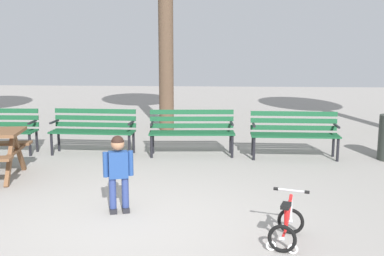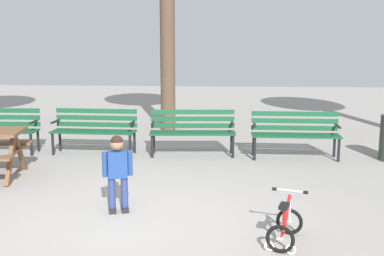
% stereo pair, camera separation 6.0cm
% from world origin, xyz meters
% --- Properties ---
extents(ground, '(36.00, 36.00, 0.00)m').
position_xyz_m(ground, '(0.00, 0.00, 0.00)').
color(ground, gray).
extents(park_bench_left, '(1.62, 0.52, 0.85)m').
position_xyz_m(park_bench_left, '(-1.38, 3.66, 0.51)').
color(park_bench_left, '#144728').
rests_on(park_bench_left, ground).
extents(park_bench_right, '(1.63, 0.57, 0.85)m').
position_xyz_m(park_bench_right, '(0.51, 3.66, 0.51)').
color(park_bench_right, '#144728').
rests_on(park_bench_right, ground).
extents(park_bench_far_right, '(1.60, 0.46, 0.85)m').
position_xyz_m(park_bench_far_right, '(2.42, 3.55, 0.51)').
color(park_bench_far_right, '#144728').
rests_on(park_bench_far_right, ground).
extents(child_standing, '(0.36, 0.22, 0.99)m').
position_xyz_m(child_standing, '(-0.21, 0.46, 0.58)').
color(child_standing, navy).
rests_on(child_standing, ground).
extents(kids_bicycle, '(0.50, 0.62, 0.54)m').
position_xyz_m(kids_bicycle, '(1.78, -0.36, 0.20)').
color(kids_bicycle, black).
rests_on(kids_bicycle, ground).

